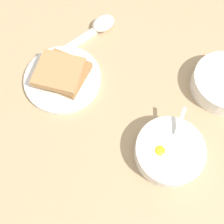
# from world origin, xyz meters

# --- Properties ---
(ground_plane) EXTENTS (3.00, 3.00, 0.00)m
(ground_plane) POSITION_xyz_m (0.00, 0.00, 0.00)
(ground_plane) COLOR tan
(egg_bowl) EXTENTS (0.14, 0.15, 0.07)m
(egg_bowl) POSITION_xyz_m (0.07, -0.09, 0.02)
(egg_bowl) COLOR white
(egg_bowl) RESTS_ON ground_plane
(toast_plate) EXTENTS (0.18, 0.18, 0.01)m
(toast_plate) POSITION_xyz_m (-0.20, -0.03, 0.01)
(toast_plate) COLOR white
(toast_plate) RESTS_ON ground_plane
(toast_sandwich) EXTENTS (0.11, 0.11, 0.03)m
(toast_sandwich) POSITION_xyz_m (-0.20, -0.03, 0.03)
(toast_sandwich) COLOR #9E7042
(toast_sandwich) RESTS_ON toast_plate
(soup_spoon) EXTENTS (0.09, 0.14, 0.03)m
(soup_spoon) POSITION_xyz_m (-0.19, 0.14, 0.01)
(soup_spoon) COLOR white
(soup_spoon) RESTS_ON ground_plane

